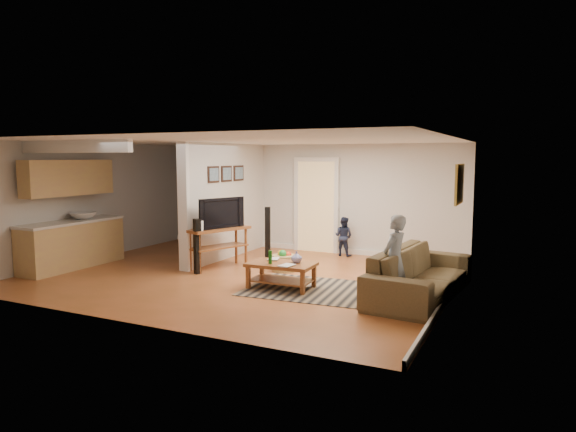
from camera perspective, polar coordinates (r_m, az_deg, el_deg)
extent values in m
plane|color=brown|center=(9.66, -5.23, -6.65)|extent=(7.50, 7.50, 0.00)
cube|color=silver|center=(12.12, 1.97, 2.04)|extent=(7.50, 0.04, 2.50)
cube|color=silver|center=(11.82, -21.13, 1.49)|extent=(0.04, 6.00, 2.50)
cube|color=silver|center=(8.21, 17.80, -0.42)|extent=(0.04, 6.00, 2.50)
cube|color=white|center=(9.42, -5.39, 8.34)|extent=(7.50, 6.00, 0.04)
cube|color=silver|center=(11.31, -6.78, 1.67)|extent=(0.15, 3.10, 2.50)
cube|color=white|center=(10.04, -11.50, 0.98)|extent=(0.22, 0.10, 2.50)
cube|color=white|center=(12.25, 1.89, -3.53)|extent=(7.50, 0.04, 0.12)
cube|color=white|center=(8.43, 17.32, -8.47)|extent=(0.04, 6.00, 0.12)
cube|color=#D8B272|center=(11.97, 3.17, 1.01)|extent=(0.90, 0.06, 2.10)
cube|color=tan|center=(11.14, -22.82, -3.01)|extent=(0.60, 2.20, 0.90)
cube|color=beige|center=(11.08, -22.92, -0.62)|extent=(0.64, 2.24, 0.05)
cube|color=tan|center=(11.03, -23.20, 3.93)|extent=(0.35, 2.00, 0.70)
imported|color=silver|center=(11.28, -21.79, -0.32)|extent=(0.54, 0.54, 0.19)
cube|color=black|center=(10.69, -8.30, 4.59)|extent=(0.03, 0.40, 0.34)
cube|color=black|center=(11.11, -6.86, 4.68)|extent=(0.03, 0.40, 0.34)
cube|color=black|center=(11.53, -5.53, 4.77)|extent=(0.03, 0.40, 0.34)
cube|color=olive|center=(9.16, 18.52, 3.39)|extent=(0.04, 0.90, 0.68)
cube|color=black|center=(8.66, 3.22, -8.15)|extent=(2.42, 1.85, 0.01)
imported|color=#4A3D25|center=(8.47, 14.41, -8.73)|extent=(1.29, 2.70, 0.76)
cube|color=maroon|center=(8.66, -0.75, -5.41)|extent=(1.14, 0.69, 0.06)
cube|color=silver|center=(8.65, -0.75, -5.38)|extent=(0.71, 0.41, 0.02)
cube|color=maroon|center=(8.72, -0.75, -7.14)|extent=(1.04, 0.59, 0.03)
cube|color=maroon|center=(8.68, -4.44, -6.77)|extent=(0.07, 0.07, 0.41)
cube|color=maroon|center=(8.28, 1.64, -7.41)|extent=(0.07, 0.07, 0.41)
cube|color=maroon|center=(9.13, -2.91, -6.09)|extent=(0.07, 0.07, 0.41)
cube|color=maroon|center=(8.75, 2.91, -6.65)|extent=(0.07, 0.07, 0.41)
imported|color=#2A2F9B|center=(8.66, 0.95, -5.21)|extent=(0.19, 0.19, 0.20)
cylinder|color=#135614|center=(8.56, -1.99, -4.59)|extent=(0.06, 0.06, 0.22)
imported|color=#998C4C|center=(8.93, -2.22, -4.85)|extent=(0.25, 0.29, 0.02)
imported|color=#66594C|center=(8.45, -0.70, -5.51)|extent=(0.23, 0.29, 0.02)
cube|color=maroon|center=(10.25, -7.74, -1.45)|extent=(0.92, 1.38, 0.05)
cube|color=maroon|center=(10.30, -7.71, -3.41)|extent=(0.83, 1.26, 0.03)
cylinder|color=maroon|center=(10.13, -10.83, -3.82)|extent=(0.05, 0.05, 0.80)
cylinder|color=maroon|center=(10.76, -5.79, -3.13)|extent=(0.05, 0.05, 0.80)
cylinder|color=maroon|center=(9.86, -9.81, -4.08)|extent=(0.05, 0.05, 0.80)
cylinder|color=maroon|center=(10.51, -4.71, -3.35)|extent=(0.05, 0.05, 0.80)
imported|color=black|center=(10.23, -7.68, -1.31)|extent=(0.50, 1.02, 0.60)
cylinder|color=white|center=(9.87, -9.68, -1.06)|extent=(0.11, 0.11, 0.19)
cube|color=black|center=(9.85, -10.07, -3.34)|extent=(0.14, 0.14, 1.05)
cube|color=black|center=(11.10, -2.26, -1.91)|extent=(0.15, 0.15, 1.14)
cylinder|color=olive|center=(10.01, -0.43, -5.25)|extent=(0.48, 0.48, 0.31)
sphere|color=red|center=(9.99, -0.01, -4.36)|extent=(0.15, 0.15, 0.15)
sphere|color=yellow|center=(10.02, -0.76, -4.21)|extent=(0.15, 0.15, 0.15)
sphere|color=green|center=(9.91, -0.59, -4.20)|extent=(0.15, 0.15, 0.15)
imported|color=gray|center=(8.09, 11.64, -9.38)|extent=(0.43, 0.56, 1.35)
imported|color=#1E253F|center=(11.63, 6.17, -4.41)|extent=(0.47, 0.39, 0.88)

